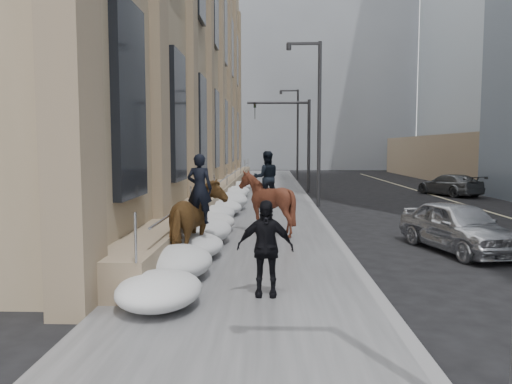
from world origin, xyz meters
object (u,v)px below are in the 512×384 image
at_px(mounted_horse_left, 198,219).
at_px(pedestrian, 265,248).
at_px(mounted_horse_right, 266,199).
at_px(car_grey, 449,185).
at_px(car_silver, 458,226).

relative_size(mounted_horse_left, pedestrian, 1.45).
xyz_separation_m(mounted_horse_left, pedestrian, (1.69, -2.78, -0.15)).
bearing_deg(mounted_horse_left, mounted_horse_right, -104.90).
bearing_deg(pedestrian, mounted_horse_left, 122.25).
bearing_deg(mounted_horse_right, car_grey, -134.84).
relative_size(mounted_horse_left, car_silver, 0.63).
relative_size(mounted_horse_right, car_grey, 0.60).
relative_size(pedestrian, car_grey, 0.41).
height_order(mounted_horse_left, car_silver, mounted_horse_left).
bearing_deg(mounted_horse_left, pedestrian, 128.81).
bearing_deg(pedestrian, car_silver, 42.45).
height_order(pedestrian, car_grey, pedestrian).
xyz_separation_m(mounted_horse_left, car_silver, (7.07, 1.98, -0.47)).
height_order(mounted_horse_right, car_silver, mounted_horse_right).
xyz_separation_m(car_silver, car_grey, (5.60, 16.62, -0.06)).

